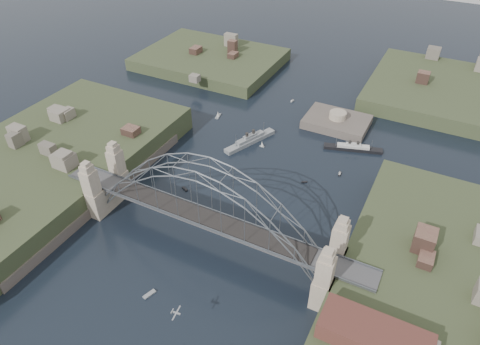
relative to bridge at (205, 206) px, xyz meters
name	(u,v)px	position (x,y,z in m)	size (l,w,h in m)	color
ground	(208,242)	(0.00, 0.00, -12.32)	(500.00, 500.00, 0.00)	black
bridge	(205,206)	(0.00, 0.00, 0.00)	(84.00, 13.80, 24.60)	#4A494C
shore_west	(43,173)	(-57.32, 0.00, -10.35)	(50.50, 90.00, 12.00)	#354023
shore_east	(449,330)	(57.32, 0.00, -10.35)	(50.50, 90.00, 12.00)	#354023
headland_nw	(210,64)	(-55.00, 95.00, -11.82)	(60.00, 45.00, 9.00)	#354023
headland_ne	(462,100)	(50.00, 110.00, -11.57)	(70.00, 55.00, 9.50)	#354023
fort_island	(336,126)	(12.00, 70.00, -12.66)	(22.00, 16.00, 9.40)	#524841
wharf_shed	(374,336)	(44.00, -14.00, -2.32)	(20.00, 8.00, 4.00)	#592D26
naval_cruiser_near	(250,140)	(-10.49, 45.70, -11.37)	(10.31, 20.01, 6.15)	gray
naval_cruiser_far	(260,78)	(-28.30, 90.90, -11.48)	(5.75, 16.08, 5.40)	gray
ocean_liner	(353,148)	(21.48, 57.52, -11.60)	(18.84, 8.01, 4.64)	black
aeroplane	(175,313)	(7.84, -25.04, -5.09)	(1.93, 3.54, 0.51)	#A1A3A8
small_boat_a	(185,189)	(-16.57, 14.88, -12.17)	(2.30, 1.62, 0.45)	silver
small_boat_b	(304,182)	(13.40, 34.03, -12.17)	(1.74, 1.41, 0.45)	silver
small_boat_c	(149,294)	(-3.36, -20.00, -12.17)	(1.89, 3.22, 0.45)	silver
small_boat_d	(340,174)	(21.60, 42.59, -12.03)	(0.86, 2.01, 1.43)	silver
small_boat_e	(218,115)	(-28.73, 55.96, -11.69)	(1.93, 3.92, 2.38)	silver
small_boat_f	(262,144)	(-5.89, 45.38, -11.31)	(1.64, 1.00, 2.38)	silver
small_boat_h	(292,101)	(-8.62, 79.29, -12.03)	(1.13, 2.06, 1.43)	silver
small_boat_i	(344,246)	(31.40, 14.45, -12.17)	(2.13, 2.28, 0.45)	silver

